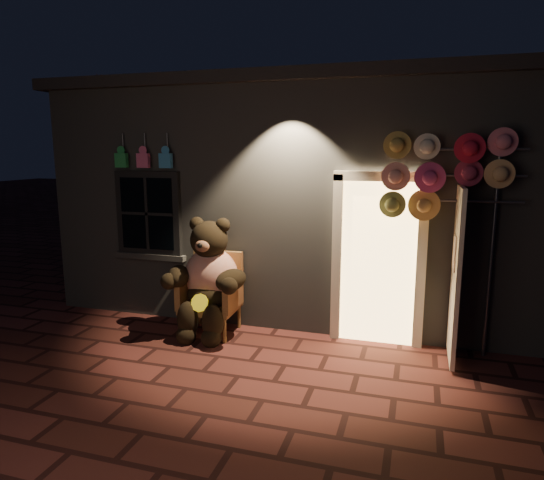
% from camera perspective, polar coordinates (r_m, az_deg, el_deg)
% --- Properties ---
extents(ground, '(60.00, 60.00, 0.00)m').
position_cam_1_polar(ground, '(5.53, -4.05, -15.70)').
color(ground, '#5D2823').
rests_on(ground, ground).
extents(shop_building, '(7.30, 5.95, 3.51)m').
position_cam_1_polar(shop_building, '(8.83, 5.13, 5.91)').
color(shop_building, slate).
rests_on(shop_building, ground).
extents(wicker_armchair, '(0.76, 0.69, 1.08)m').
position_cam_1_polar(wicker_armchair, '(6.66, -6.97, -6.17)').
color(wicker_armchair, olive).
rests_on(wicker_armchair, ground).
extents(teddy_bear, '(1.17, 0.91, 1.61)m').
position_cam_1_polar(teddy_bear, '(6.48, -7.49, -4.56)').
color(teddy_bear, red).
rests_on(teddy_bear, ground).
extents(hat_rack, '(1.60, 0.22, 2.67)m').
position_cam_1_polar(hat_rack, '(5.92, 19.42, 7.52)').
color(hat_rack, '#59595E').
rests_on(hat_rack, ground).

